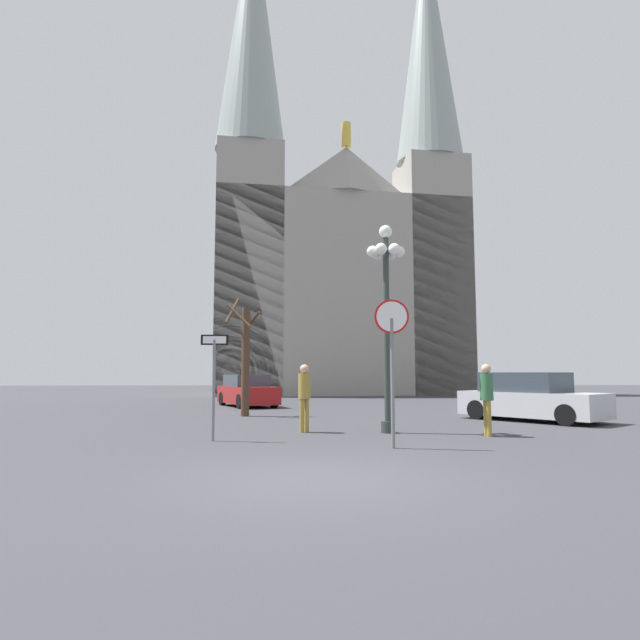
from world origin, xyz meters
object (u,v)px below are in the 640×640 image
(street_lamp, at_px, (386,293))
(parked_car_far_red, at_px, (247,391))
(cathedral, at_px, (337,243))
(parked_car_near_silver, at_px, (530,398))
(pedestrian_walking, at_px, (304,391))
(one_way_arrow_sign, at_px, (214,374))
(bare_tree, at_px, (245,357))
(pedestrian_standing, at_px, (487,392))
(stop_sign, at_px, (392,345))

(street_lamp, relative_size, parked_car_far_red, 1.23)
(cathedral, bearing_deg, parked_car_far_red, -108.99)
(parked_car_near_silver, relative_size, pedestrian_walking, 2.62)
(cathedral, height_order, one_way_arrow_sign, cathedral)
(bare_tree, bearing_deg, one_way_arrow_sign, -90.03)
(parked_car_far_red, bearing_deg, pedestrian_walking, -76.94)
(parked_car_far_red, bearing_deg, one_way_arrow_sign, -88.01)
(bare_tree, relative_size, parked_car_near_silver, 0.95)
(bare_tree, height_order, pedestrian_standing, bare_tree)
(one_way_arrow_sign, xyz_separation_m, pedestrian_standing, (6.59, 0.65, -0.45))
(pedestrian_standing, bearing_deg, pedestrian_walking, 166.49)
(stop_sign, bearing_deg, cathedral, 88.12)
(pedestrian_walking, bearing_deg, bare_tree, 111.55)
(street_lamp, bearing_deg, stop_sign, -97.31)
(one_way_arrow_sign, bearing_deg, pedestrian_walking, 39.29)
(cathedral, relative_size, pedestrian_walking, 21.44)
(stop_sign, bearing_deg, parked_car_far_red, 107.22)
(stop_sign, relative_size, parked_car_far_red, 0.69)
(parked_car_far_red, distance_m, pedestrian_walking, 11.29)
(one_way_arrow_sign, bearing_deg, parked_car_far_red, 91.99)
(street_lamp, bearing_deg, parked_car_far_red, 112.85)
(street_lamp, xyz_separation_m, pedestrian_walking, (-2.17, 0.21, -2.59))
(stop_sign, relative_size, bare_tree, 0.70)
(bare_tree, relative_size, pedestrian_walking, 2.48)
(street_lamp, distance_m, pedestrian_standing, 3.59)
(cathedral, bearing_deg, bare_tree, -103.00)
(bare_tree, distance_m, parked_car_far_red, 5.86)
(stop_sign, bearing_deg, one_way_arrow_sign, 161.16)
(cathedral, height_order, street_lamp, cathedral)
(pedestrian_walking, bearing_deg, street_lamp, -5.43)
(stop_sign, distance_m, street_lamp, 3.26)
(stop_sign, distance_m, one_way_arrow_sign, 4.18)
(one_way_arrow_sign, relative_size, pedestrian_standing, 1.38)
(stop_sign, height_order, pedestrian_standing, stop_sign)
(bare_tree, height_order, parked_car_far_red, bare_tree)
(one_way_arrow_sign, xyz_separation_m, parked_car_near_silver, (9.48, 4.81, -0.79))
(parked_car_far_red, bearing_deg, parked_car_near_silver, -38.54)
(cathedral, relative_size, street_lamp, 6.90)
(one_way_arrow_sign, bearing_deg, pedestrian_standing, 5.59)
(street_lamp, xyz_separation_m, parked_car_far_red, (-4.72, 11.19, -2.98))
(parked_car_near_silver, distance_m, pedestrian_standing, 5.08)
(stop_sign, height_order, street_lamp, street_lamp)
(parked_car_far_red, relative_size, pedestrian_standing, 2.53)
(bare_tree, xyz_separation_m, pedestrian_walking, (2.10, -5.33, -1.06))
(pedestrian_walking, bearing_deg, pedestrian_standing, -13.51)
(stop_sign, relative_size, parked_car_near_silver, 0.67)
(pedestrian_standing, bearing_deg, street_lamp, 159.39)
(pedestrian_walking, distance_m, pedestrian_standing, 4.62)
(one_way_arrow_sign, distance_m, pedestrian_walking, 2.76)
(parked_car_near_silver, bearing_deg, bare_tree, 166.68)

